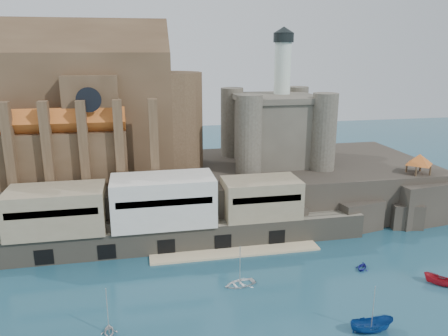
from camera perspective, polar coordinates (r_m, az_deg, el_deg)
ground at (r=62.60m, az=3.54°, el=-18.31°), size 300.00×300.00×0.00m
promontory at (r=95.44m, az=-2.58°, el=-2.86°), size 100.00×36.00×10.00m
quay at (r=78.81m, az=-7.97°, el=-6.11°), size 70.00×12.00×13.05m
church at (r=93.55m, az=-17.71°, el=6.89°), size 47.00×25.93×30.51m
castle_keep at (r=97.53m, az=6.70°, el=5.55°), size 21.20×21.20×29.30m
rock_outcrop at (r=99.27m, az=23.66°, el=-4.01°), size 14.50×10.50×8.70m
pavilion at (r=97.07m, az=24.15°, el=0.89°), size 6.40×6.40×5.40m
boat_2 at (r=61.99m, az=18.62°, el=-19.55°), size 2.32×2.26×5.70m
boat_4 at (r=60.48m, az=-14.76°, el=-20.19°), size 2.60×1.70×2.89m
boat_5 at (r=76.10m, az=26.32°, el=-13.49°), size 2.53×2.53×4.70m
boat_6 at (r=68.64m, az=2.07°, el=-15.01°), size 1.78×3.67×4.94m
boat_7 at (r=76.31m, az=17.57°, el=-12.46°), size 2.84×2.85×2.90m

